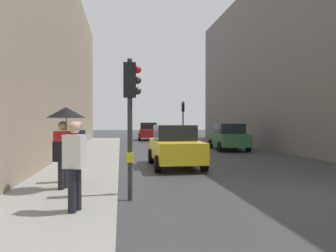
{
  "coord_description": "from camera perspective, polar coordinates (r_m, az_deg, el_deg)",
  "views": [
    {
      "loc": [
        -4.85,
        -7.47,
        1.94
      ],
      "look_at": [
        -2.06,
        11.16,
        1.63
      ],
      "focal_mm": 33.92,
      "sensor_mm": 36.0,
      "label": 1
    }
  ],
  "objects": [
    {
      "name": "ground_plane",
      "position": [
        9.12,
        24.38,
        -11.44
      ],
      "size": [
        120.0,
        120.0,
        0.0
      ],
      "primitive_type": "plane",
      "color": "#38383A"
    },
    {
      "name": "sidewalk_kerb",
      "position": [
        13.68,
        -14.65,
        -6.91
      ],
      "size": [
        2.76,
        40.0,
        0.16
      ],
      "primitive_type": "cube",
      "color": "gray",
      "rests_on": "ground"
    },
    {
      "name": "traffic_light_near_left",
      "position": [
        7.8,
        -6.69,
        4.16
      ],
      "size": [
        0.44,
        0.26,
        3.45
      ],
      "color": "#2D2D2D",
      "rests_on": "ground"
    },
    {
      "name": "traffic_light_far_median",
      "position": [
        29.41,
        2.72,
        2.18
      ],
      "size": [
        0.25,
        0.43,
        3.74
      ],
      "color": "#2D2D2D",
      "rests_on": "ground"
    },
    {
      "name": "car_yellow_taxi",
      "position": [
        13.47,
        1.26,
        -3.59
      ],
      "size": [
        2.02,
        4.2,
        1.76
      ],
      "color": "yellow",
      "rests_on": "ground"
    },
    {
      "name": "car_green_estate",
      "position": [
        21.47,
        10.83,
        -1.92
      ],
      "size": [
        2.24,
        4.31,
        1.76
      ],
      "color": "#2D6038",
      "rests_on": "ground"
    },
    {
      "name": "car_red_sedan",
      "position": [
        32.11,
        -3.55,
        -0.96
      ],
      "size": [
        2.21,
        4.29,
        1.76
      ],
      "color": "red",
      "rests_on": "ground"
    },
    {
      "name": "pedestrian_with_umbrella",
      "position": [
        8.69,
        -18.01,
        0.23
      ],
      "size": [
        1.0,
        1.0,
        2.14
      ],
      "color": "black",
      "rests_on": "sidewalk_kerb"
    },
    {
      "name": "pedestrian_with_black_backpack",
      "position": [
        6.54,
        -16.78,
        -5.94
      ],
      "size": [
        0.66,
        0.47,
        1.77
      ],
      "color": "black",
      "rests_on": "sidewalk_kerb"
    },
    {
      "name": "pedestrian_with_grey_backpack",
      "position": [
        9.69,
        -16.11,
        -3.71
      ],
      "size": [
        0.64,
        0.38,
        1.77
      ],
      "color": "black",
      "rests_on": "sidewalk_kerb"
    }
  ]
}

